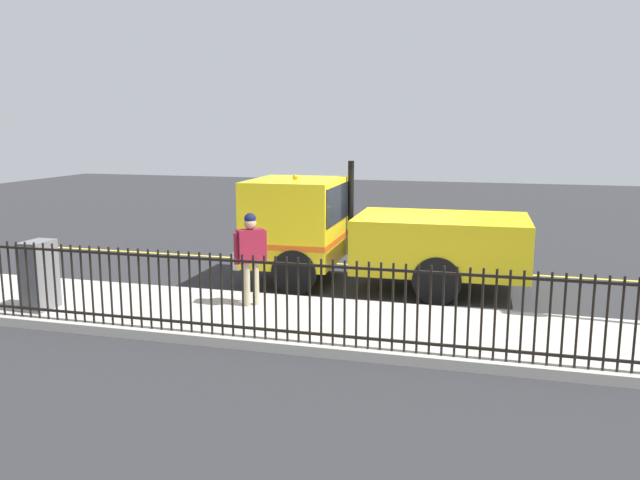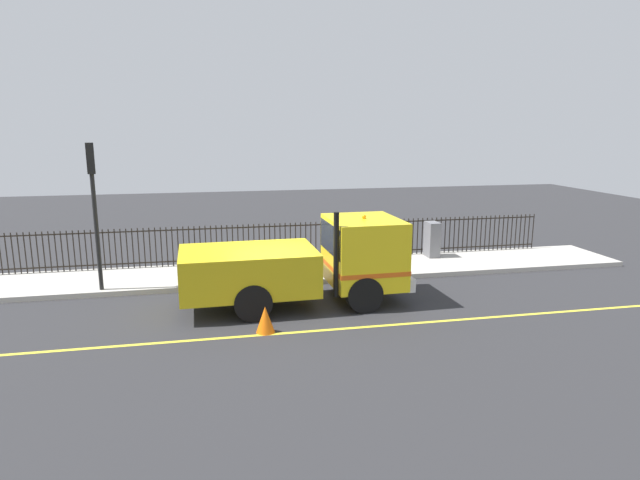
% 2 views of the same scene
% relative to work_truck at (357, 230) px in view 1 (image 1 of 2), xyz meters
% --- Properties ---
extents(ground_plane, '(54.33, 54.33, 0.00)m').
position_rel_work_truck_xyz_m(ground_plane, '(0.02, 1.01, -1.25)').
color(ground_plane, '#2B2B2D').
rests_on(ground_plane, ground).
extents(sidewalk_slab, '(2.79, 24.69, 0.16)m').
position_rel_work_truck_xyz_m(sidewalk_slab, '(3.10, 1.01, -1.17)').
color(sidewalk_slab, '#B7B2A8').
rests_on(sidewalk_slab, ground).
extents(lane_marking, '(0.12, 22.23, 0.01)m').
position_rel_work_truck_xyz_m(lane_marking, '(-2.06, 1.01, -1.25)').
color(lane_marking, yellow).
rests_on(lane_marking, ground).
extents(work_truck, '(2.45, 6.15, 2.68)m').
position_rel_work_truck_xyz_m(work_truck, '(0.00, 0.00, 0.00)').
color(work_truck, yellow).
rests_on(work_truck, ground).
extents(worker_standing, '(0.49, 0.52, 1.75)m').
position_rel_work_truck_xyz_m(worker_standing, '(2.60, -1.46, -0.02)').
color(worker_standing, maroon).
rests_on(worker_standing, sidewalk_slab).
extents(iron_fence, '(0.04, 21.03, 1.35)m').
position_rel_work_truck_xyz_m(iron_fence, '(4.34, 1.01, -0.41)').
color(iron_fence, black).
rests_on(iron_fence, sidewalk_slab).
extents(utility_cabinet, '(0.63, 0.41, 1.27)m').
position_rel_work_truck_xyz_m(utility_cabinet, '(3.84, -5.10, -0.46)').
color(utility_cabinet, slate).
rests_on(utility_cabinet, sidewalk_slab).
extents(traffic_cone, '(0.45, 0.45, 0.64)m').
position_rel_work_truck_xyz_m(traffic_cone, '(-1.90, 1.56, -0.93)').
color(traffic_cone, orange).
rests_on(traffic_cone, ground).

